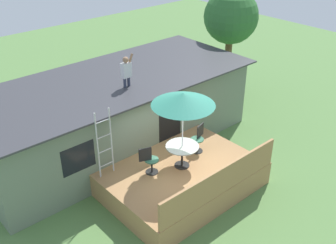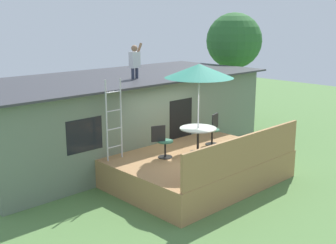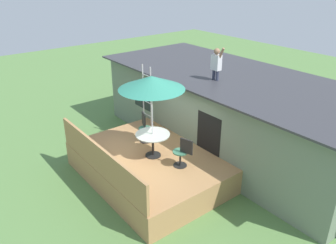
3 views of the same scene
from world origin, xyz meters
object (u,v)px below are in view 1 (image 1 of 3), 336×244
object	(u,v)px
patio_chair_left	(149,160)
patio_umbrella	(183,99)
person_figure	(126,70)
backyard_tree	(231,17)
patio_table	(182,150)
patio_chair_right	(198,138)
step_ladder	(105,143)

from	to	relation	value
patio_chair_left	patio_umbrella	bearing A→B (deg)	-0.00
patio_umbrella	patio_chair_left	size ratio (longest dim) A/B	2.76
person_figure	backyard_tree	bearing A→B (deg)	11.97
patio_table	patio_chair_left	bearing A→B (deg)	158.59
person_figure	patio_chair_left	xyz separation A→B (m)	(-0.91, -2.25, -2.04)
patio_umbrella	patio_chair_left	distance (m)	2.17
person_figure	patio_chair_right	xyz separation A→B (m)	(1.11, -2.34, -2.04)
patio_umbrella	patio_table	bearing A→B (deg)	71.57
patio_chair_right	backyard_tree	distance (m)	7.29
patio_chair_left	step_ladder	bearing A→B (deg)	162.54
patio_umbrella	backyard_tree	size ratio (longest dim) A/B	0.53
backyard_tree	patio_chair_left	bearing A→B (deg)	-154.54
patio_table	patio_umbrella	size ratio (longest dim) A/B	0.41
person_figure	patio_chair_right	size ratio (longest dim) A/B	1.21
backyard_tree	patio_table	bearing A→B (deg)	-148.89
patio_chair_left	patio_chair_right	bearing A→B (deg)	19.01
backyard_tree	person_figure	bearing A→B (deg)	-168.03
person_figure	patio_chair_left	size ratio (longest dim) A/B	1.21
patio_chair_left	backyard_tree	size ratio (longest dim) A/B	0.19
patio_umbrella	person_figure	size ratio (longest dim) A/B	2.29
person_figure	backyard_tree	world-z (taller)	backyard_tree
patio_umbrella	step_ladder	size ratio (longest dim) A/B	1.15
patio_chair_right	patio_umbrella	bearing A→B (deg)	0.00
patio_table	patio_chair_left	world-z (taller)	patio_chair_left
step_ladder	person_figure	xyz separation A→B (m)	(1.93, 1.43, 1.39)
person_figure	backyard_tree	size ratio (longest dim) A/B	0.23
patio_table	person_figure	xyz separation A→B (m)	(-0.09, 2.64, 1.91)
patio_table	patio_chair_left	size ratio (longest dim) A/B	1.13
patio_table	patio_umbrella	xyz separation A→B (m)	(-0.00, -0.00, 1.76)
person_figure	patio_chair_right	world-z (taller)	person_figure
patio_table	step_ladder	distance (m)	2.41
patio_chair_left	backyard_tree	xyz separation A→B (m)	(7.80, 3.71, 2.29)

